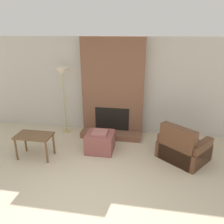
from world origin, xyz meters
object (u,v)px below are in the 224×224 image
floor_lamp_left (62,76)px  ottoman (100,142)px  armchair (182,149)px  side_table (34,138)px

floor_lamp_left → ottoman: bearing=-36.7°
ottoman → floor_lamp_left: bearing=143.3°
ottoman → armchair: 1.88m
ottoman → floor_lamp_left: 2.03m
side_table → ottoman: bearing=20.6°
ottoman → armchair: bearing=-2.8°
ottoman → side_table: (-1.38, -0.52, 0.25)m
side_table → floor_lamp_left: bearing=81.9°
armchair → side_table: bearing=46.0°
armchair → side_table: 3.30m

